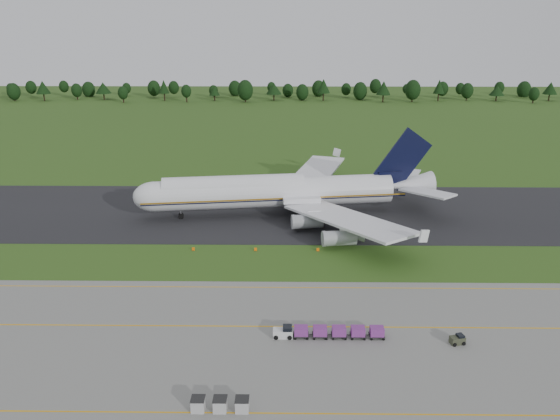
{
  "coord_description": "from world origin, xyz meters",
  "views": [
    {
      "loc": [
        0.61,
        -88.81,
        39.74
      ],
      "look_at": [
        -0.52,
        2.0,
        9.11
      ],
      "focal_mm": 35.0,
      "sensor_mm": 36.0,
      "label": 1
    }
  ],
  "objects_px": {
    "utility_cart": "(457,340)",
    "aircraft": "(280,191)",
    "baggage_train": "(327,332)",
    "uld_row": "(220,404)",
    "edge_markers": "(256,249)"
  },
  "relations": [
    {
      "from": "baggage_train",
      "to": "utility_cart",
      "type": "relative_size",
      "value": 7.25
    },
    {
      "from": "uld_row",
      "to": "edge_markers",
      "type": "height_order",
      "value": "uld_row"
    },
    {
      "from": "utility_cart",
      "to": "aircraft",
      "type": "bearing_deg",
      "value": 114.67
    },
    {
      "from": "uld_row",
      "to": "edge_markers",
      "type": "relative_size",
      "value": 0.27
    },
    {
      "from": "aircraft",
      "to": "uld_row",
      "type": "height_order",
      "value": "aircraft"
    },
    {
      "from": "baggage_train",
      "to": "edge_markers",
      "type": "height_order",
      "value": "baggage_train"
    },
    {
      "from": "baggage_train",
      "to": "utility_cart",
      "type": "height_order",
      "value": "baggage_train"
    },
    {
      "from": "baggage_train",
      "to": "uld_row",
      "type": "bearing_deg",
      "value": -130.32
    },
    {
      "from": "aircraft",
      "to": "baggage_train",
      "type": "bearing_deg",
      "value": -82.25
    },
    {
      "from": "utility_cart",
      "to": "uld_row",
      "type": "distance_m",
      "value": 32.63
    },
    {
      "from": "baggage_train",
      "to": "aircraft",
      "type": "bearing_deg",
      "value": 97.75
    },
    {
      "from": "utility_cart",
      "to": "edge_markers",
      "type": "xyz_separation_m",
      "value": [
        -28.3,
        31.14,
        -0.28
      ]
    },
    {
      "from": "baggage_train",
      "to": "edge_markers",
      "type": "bearing_deg",
      "value": 110.72
    },
    {
      "from": "aircraft",
      "to": "edge_markers",
      "type": "bearing_deg",
      "value": -101.73
    },
    {
      "from": "baggage_train",
      "to": "uld_row",
      "type": "relative_size",
      "value": 2.36
    }
  ]
}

